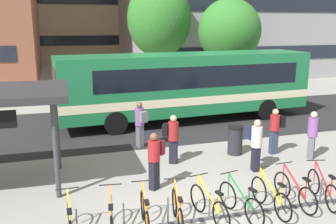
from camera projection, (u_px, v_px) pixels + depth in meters
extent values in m
cube|color=#232326|center=(125.00, 125.00, 17.29)|extent=(80.00, 7.20, 0.01)
cube|color=#196B3D|center=(187.00, 83.00, 17.72)|extent=(12.12, 3.20, 2.70)
cube|color=beige|center=(187.00, 96.00, 17.87)|extent=(12.14, 3.22, 0.36)
cube|color=black|center=(67.00, 63.00, 15.65)|extent=(1.12, 2.35, 0.40)
cube|color=black|center=(55.00, 84.00, 15.67)|extent=(0.20, 2.19, 1.40)
cube|color=black|center=(204.00, 77.00, 16.59)|extent=(9.83, 0.60, 0.97)
cube|color=black|center=(183.00, 71.00, 18.87)|extent=(9.83, 0.60, 0.97)
cylinder|color=black|center=(116.00, 123.00, 15.74)|extent=(1.01, 0.35, 1.00)
cylinder|color=black|center=(105.00, 111.00, 17.85)|extent=(1.01, 0.35, 1.00)
cylinder|color=black|center=(266.00, 109.00, 18.22)|extent=(1.01, 0.35, 1.00)
cylinder|color=black|center=(241.00, 100.00, 20.33)|extent=(1.01, 0.35, 1.00)
cube|color=#47474C|center=(209.00, 218.00, 8.97)|extent=(7.17, 0.30, 0.06)
cylinder|color=#47474C|center=(77.00, 224.00, 8.11)|extent=(0.04, 0.04, 0.70)
cylinder|color=#47474C|center=(124.00, 217.00, 8.37)|extent=(0.04, 0.04, 0.70)
cylinder|color=#47474C|center=(168.00, 212.00, 8.63)|extent=(0.04, 0.04, 0.70)
cylinder|color=#47474C|center=(210.00, 206.00, 8.89)|extent=(0.04, 0.04, 0.70)
cylinder|color=#47474C|center=(249.00, 201.00, 9.16)|extent=(0.04, 0.04, 0.70)
cylinder|color=#47474C|center=(286.00, 196.00, 9.42)|extent=(0.04, 0.04, 0.70)
cylinder|color=#47474C|center=(321.00, 191.00, 9.68)|extent=(0.04, 0.04, 0.70)
torus|color=black|center=(69.00, 214.00, 8.53)|extent=(0.04, 0.70, 0.70)
cube|color=yellow|center=(69.00, 211.00, 8.00)|extent=(0.03, 0.92, 0.58)
cylinder|color=yellow|center=(70.00, 223.00, 7.62)|extent=(0.03, 0.03, 0.55)
cube|color=black|center=(69.00, 211.00, 7.56)|extent=(0.10, 0.22, 0.05)
cylinder|color=yellow|center=(68.00, 201.00, 8.44)|extent=(0.03, 0.03, 0.65)
cylinder|color=black|center=(67.00, 189.00, 8.37)|extent=(0.52, 0.03, 0.03)
torus|color=black|center=(111.00, 209.00, 8.74)|extent=(0.14, 0.70, 0.70)
cube|color=orange|center=(111.00, 207.00, 8.19)|extent=(0.16, 0.92, 0.58)
cylinder|color=orange|center=(111.00, 219.00, 7.79)|extent=(0.03, 0.03, 0.55)
cube|color=black|center=(111.00, 207.00, 7.73)|extent=(0.13, 0.23, 0.05)
cylinder|color=orange|center=(111.00, 197.00, 8.65)|extent=(0.04, 0.04, 0.65)
cylinder|color=black|center=(110.00, 185.00, 8.57)|extent=(0.52, 0.10, 0.03)
torus|color=black|center=(143.00, 205.00, 8.94)|extent=(0.13, 0.70, 0.70)
cube|color=orange|center=(145.00, 202.00, 8.40)|extent=(0.15, 0.92, 0.58)
cylinder|color=orange|center=(147.00, 214.00, 8.00)|extent=(0.03, 0.03, 0.55)
cube|color=black|center=(147.00, 202.00, 7.94)|extent=(0.13, 0.23, 0.05)
cylinder|color=orange|center=(143.00, 193.00, 8.85)|extent=(0.04, 0.04, 0.65)
cylinder|color=black|center=(142.00, 181.00, 8.78)|extent=(0.52, 0.09, 0.03)
torus|color=black|center=(174.00, 202.00, 9.07)|extent=(0.17, 0.70, 0.70)
torus|color=black|center=(181.00, 224.00, 8.09)|extent=(0.17, 0.70, 0.70)
cube|color=orange|center=(177.00, 200.00, 8.53)|extent=(0.19, 0.91, 0.58)
cylinder|color=orange|center=(180.00, 211.00, 8.12)|extent=(0.03, 0.03, 0.55)
cube|color=black|center=(180.00, 200.00, 8.06)|extent=(0.14, 0.23, 0.05)
cylinder|color=orange|center=(175.00, 191.00, 8.98)|extent=(0.04, 0.04, 0.65)
cylinder|color=black|center=(175.00, 179.00, 8.91)|extent=(0.52, 0.12, 0.03)
torus|color=black|center=(198.00, 198.00, 9.29)|extent=(0.16, 0.70, 0.70)
torus|color=black|center=(221.00, 217.00, 8.40)|extent=(0.16, 0.70, 0.70)
cube|color=yellow|center=(209.00, 194.00, 8.79)|extent=(0.18, 0.91, 0.58)
cylinder|color=yellow|center=(219.00, 204.00, 8.43)|extent=(0.03, 0.03, 0.55)
cube|color=black|center=(219.00, 193.00, 8.37)|extent=(0.13, 0.23, 0.05)
cylinder|color=yellow|center=(198.00, 187.00, 9.20)|extent=(0.04, 0.04, 0.65)
cylinder|color=black|center=(199.00, 175.00, 9.13)|extent=(0.52, 0.11, 0.03)
torus|color=black|center=(228.00, 195.00, 9.45)|extent=(0.17, 0.70, 0.70)
torus|color=black|center=(254.00, 213.00, 8.56)|extent=(0.17, 0.70, 0.70)
cube|color=#1E7F38|center=(240.00, 191.00, 8.95)|extent=(0.20, 0.91, 0.58)
cylinder|color=#1E7F38|center=(252.00, 201.00, 8.59)|extent=(0.03, 0.03, 0.55)
cube|color=black|center=(253.00, 190.00, 8.53)|extent=(0.14, 0.23, 0.05)
cylinder|color=#1E7F38|center=(229.00, 184.00, 9.36)|extent=(0.04, 0.04, 0.65)
cylinder|color=black|center=(229.00, 172.00, 9.28)|extent=(0.52, 0.12, 0.03)
torus|color=black|center=(259.00, 190.00, 9.76)|extent=(0.07, 0.71, 0.70)
torus|color=black|center=(283.00, 207.00, 8.82)|extent=(0.07, 0.71, 0.70)
cube|color=yellow|center=(270.00, 186.00, 9.24)|extent=(0.07, 0.92, 0.58)
cylinder|color=yellow|center=(281.00, 195.00, 8.85)|extent=(0.03, 0.03, 0.55)
cube|color=black|center=(282.00, 185.00, 8.79)|extent=(0.11, 0.22, 0.05)
cylinder|color=yellow|center=(260.00, 179.00, 9.67)|extent=(0.03, 0.03, 0.65)
cylinder|color=black|center=(261.00, 167.00, 9.60)|extent=(0.52, 0.05, 0.03)
torus|color=black|center=(282.00, 185.00, 10.07)|extent=(0.07, 0.71, 0.70)
torus|color=black|center=(308.00, 201.00, 9.13)|extent=(0.07, 0.71, 0.70)
cube|color=red|center=(295.00, 181.00, 9.55)|extent=(0.07, 0.92, 0.58)
cylinder|color=red|center=(306.00, 190.00, 9.16)|extent=(0.03, 0.03, 0.55)
cube|color=black|center=(307.00, 179.00, 9.10)|extent=(0.11, 0.22, 0.05)
cylinder|color=red|center=(283.00, 174.00, 9.98)|extent=(0.03, 0.03, 0.65)
cylinder|color=black|center=(284.00, 163.00, 9.90)|extent=(0.52, 0.05, 0.03)
torus|color=black|center=(313.00, 182.00, 10.26)|extent=(0.20, 0.70, 0.70)
torus|color=black|center=(332.00, 199.00, 9.27)|extent=(0.20, 0.70, 0.70)
cube|color=red|center=(323.00, 178.00, 9.71)|extent=(0.23, 0.91, 0.58)
cylinder|color=red|center=(331.00, 187.00, 9.31)|extent=(0.04, 0.04, 0.55)
cube|color=black|center=(332.00, 177.00, 9.25)|extent=(0.15, 0.24, 0.05)
cylinder|color=red|center=(315.00, 171.00, 10.17)|extent=(0.04, 0.04, 0.65)
cylinder|color=black|center=(316.00, 160.00, 10.10)|extent=(0.51, 0.14, 0.03)
cylinder|color=#38383D|center=(56.00, 151.00, 9.84)|extent=(0.14, 0.14, 2.63)
cylinder|color=#38383D|center=(57.00, 129.00, 11.84)|extent=(0.14, 0.14, 2.63)
cube|color=#2D3851|center=(274.00, 142.00, 13.42)|extent=(0.26, 0.20, 0.87)
cylinder|color=maroon|center=(275.00, 123.00, 13.26)|extent=(0.34, 0.34, 0.56)
sphere|color=tan|center=(276.00, 112.00, 13.17)|extent=(0.22, 0.22, 0.22)
cube|color=black|center=(281.00, 121.00, 13.33)|extent=(0.18, 0.28, 0.40)
cube|color=black|center=(154.00, 175.00, 10.52)|extent=(0.33, 0.32, 0.86)
cylinder|color=maroon|center=(154.00, 151.00, 10.35)|extent=(0.48, 0.48, 0.58)
sphere|color=brown|center=(154.00, 137.00, 10.26)|extent=(0.22, 0.22, 0.22)
cube|color=maroon|center=(159.00, 147.00, 10.55)|extent=(0.32, 0.33, 0.40)
cube|color=black|center=(173.00, 152.00, 12.50)|extent=(0.32, 0.30, 0.81)
cylinder|color=maroon|center=(173.00, 131.00, 12.33)|extent=(0.46, 0.46, 0.63)
sphere|color=tan|center=(173.00, 118.00, 12.23)|extent=(0.22, 0.22, 0.22)
cube|color=black|center=(166.00, 130.00, 12.38)|extent=(0.29, 0.33, 0.40)
cube|color=black|center=(256.00, 159.00, 11.85)|extent=(0.22, 0.27, 0.81)
cylinder|color=beige|center=(257.00, 137.00, 11.68)|extent=(0.36, 0.36, 0.65)
sphere|color=tan|center=(258.00, 123.00, 11.58)|extent=(0.22, 0.22, 0.22)
cube|color=navy|center=(253.00, 133.00, 11.92)|extent=(0.29, 0.20, 0.40)
cube|color=#565660|center=(311.00, 147.00, 12.92)|extent=(0.33, 0.32, 0.81)
cylinder|color=#7F4C93|center=(313.00, 127.00, 12.75)|extent=(0.48, 0.48, 0.65)
sphere|color=beige|center=(314.00, 115.00, 12.65)|extent=(0.22, 0.22, 0.22)
cube|color=navy|center=(314.00, 124.00, 12.96)|extent=(0.32, 0.33, 0.40)
cube|color=#565660|center=(140.00, 136.00, 14.13)|extent=(0.28, 0.31, 0.87)
cylinder|color=#7F4C93|center=(140.00, 116.00, 13.95)|extent=(0.44, 0.44, 0.65)
sphere|color=brown|center=(139.00, 105.00, 13.85)|extent=(0.22, 0.22, 0.22)
cube|color=slate|center=(143.00, 117.00, 13.75)|extent=(0.33, 0.27, 0.40)
cylinder|color=#232328|center=(235.00, 141.00, 13.37)|extent=(0.52, 0.52, 0.95)
cylinder|color=black|center=(236.00, 127.00, 13.25)|extent=(0.55, 0.55, 0.08)
cylinder|color=brown|center=(228.00, 75.00, 25.68)|extent=(0.32, 0.32, 2.27)
ellipsoid|color=#2D7028|center=(229.00, 31.00, 25.00)|extent=(4.18, 4.18, 4.27)
cylinder|color=brown|center=(159.00, 70.00, 26.97)|extent=(0.32, 0.32, 2.62)
ellipsoid|color=#2D7028|center=(159.00, 19.00, 26.14)|extent=(4.46, 4.46, 5.34)
cube|color=black|center=(305.00, 52.00, 31.06)|extent=(23.42, 0.06, 1.10)
cube|color=black|center=(309.00, 5.00, 30.19)|extent=(23.42, 0.06, 1.10)
cube|color=black|center=(79.00, 41.00, 42.16)|extent=(15.72, 0.06, 1.10)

